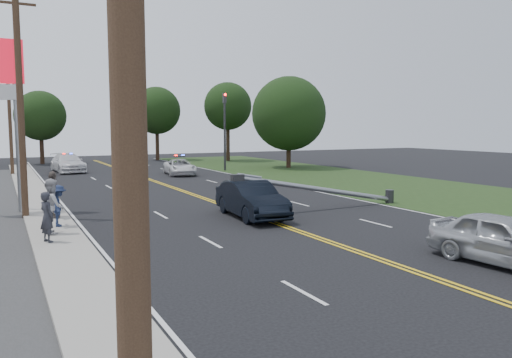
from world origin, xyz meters
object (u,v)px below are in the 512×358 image
crashed_sedan (251,199)px  bystander_a (47,217)px  bystander_c (59,206)px  utility_pole_far (10,114)px  bystander_b (52,206)px  fallen_streetlight (329,190)px  bystander_d (53,195)px  traffic_signal (225,125)px  waiting_sedan (505,240)px  emergency_a (180,167)px  emergency_b (68,163)px  utility_pole_mid (20,102)px

crashed_sedan → bystander_a: bearing=-165.7°
bystander_a → bystander_c: bystander_a is taller
utility_pole_far → bystander_b: utility_pole_far is taller
fallen_streetlight → bystander_a: 13.11m
fallen_streetlight → bystander_b: bearing=-177.8°
bystander_c → bystander_a: bearing=174.2°
crashed_sedan → bystander_d: bystander_d is taller
traffic_signal → waiting_sedan: 33.27m
waiting_sedan → bystander_a: bearing=137.3°
crashed_sedan → bystander_c: bystander_c is taller
waiting_sedan → emergency_a: waiting_sedan is taller
emergency_b → bystander_d: bearing=-102.9°
bystander_a → utility_pole_far: bearing=-24.0°
emergency_a → emergency_b: 10.65m
waiting_sedan → bystander_c: bearing=128.1°
traffic_signal → emergency_a: size_ratio=1.51×
bystander_a → bystander_d: bystander_d is taller
fallen_streetlight → bystander_b: 12.67m
crashed_sedan → waiting_sedan: size_ratio=1.11×
emergency_b → bystander_b: bearing=-102.6°
utility_pole_far → fallen_streetlight: bearing=-62.8°
bystander_b → bystander_c: 1.30m
fallen_streetlight → crashed_sedan: 4.47m
waiting_sedan → bystander_a: (-11.58, 8.71, 0.22)m
fallen_streetlight → crashed_sedan: size_ratio=1.90×
emergency_b → crashed_sedan: bearing=-85.6°
traffic_signal → utility_pole_far: 17.97m
waiting_sedan → bystander_b: (-11.28, 10.15, 0.37)m
bystander_a → bystander_b: 1.48m
fallen_streetlight → emergency_b: size_ratio=1.67×
utility_pole_far → bystander_a: (0.42, -27.93, -4.10)m
bystander_a → bystander_b: bystander_b is taller
traffic_signal → emergency_b: bearing=159.3°
emergency_b → bystander_a: (-4.04, -28.86, 0.17)m
bystander_a → bystander_c: bearing=-38.2°
bystander_d → bystander_b: bearing=-179.8°
fallen_streetlight → emergency_b: bearing=108.3°
emergency_b → bystander_a: bystander_a is taller
emergency_a → bystander_a: size_ratio=2.72×
fallen_streetlight → utility_pole_far: utility_pole_far is taller
utility_pole_mid → bystander_d: utility_pole_mid is taller
bystander_d → utility_pole_far: bearing=8.5°
utility_pole_mid → utility_pole_far: (0.00, 22.00, 0.00)m
bystander_b → emergency_b: bearing=-9.9°
fallen_streetlight → emergency_a: 19.92m
utility_pole_far → crashed_sedan: 28.18m
bystander_c → traffic_signal: bearing=-30.2°
utility_pole_mid → crashed_sedan: size_ratio=2.03×
waiting_sedan → emergency_b: emergency_b is taller
crashed_sedan → waiting_sedan: bearing=-69.3°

